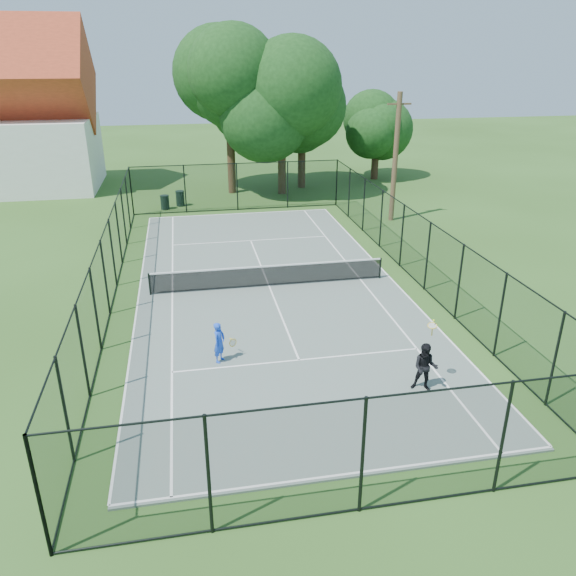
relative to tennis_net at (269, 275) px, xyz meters
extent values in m
plane|color=#2B4C1A|center=(0.00, 0.00, -0.58)|extent=(120.00, 120.00, 0.00)
cube|color=slate|center=(0.00, 0.00, -0.55)|extent=(11.00, 24.00, 0.06)
cylinder|color=black|center=(-5.00, 0.00, -0.04)|extent=(0.08, 0.08, 0.95)
cylinder|color=black|center=(5.00, 0.00, -0.04)|extent=(0.08, 0.08, 0.95)
cube|color=black|center=(0.00, 0.00, -0.04)|extent=(10.00, 0.03, 0.88)
cube|color=white|center=(0.00, 0.00, 0.40)|extent=(10.00, 0.05, 0.06)
cylinder|color=#332114|center=(0.11, 17.89, 1.58)|extent=(0.56, 0.56, 4.32)
sphere|color=#123311|center=(0.11, 17.89, 5.69)|extent=(7.79, 7.79, 7.79)
cylinder|color=#332114|center=(3.58, 16.96, 1.32)|extent=(0.56, 0.56, 3.80)
sphere|color=#123311|center=(3.58, 16.96, 4.93)|extent=(6.82, 6.82, 6.82)
cylinder|color=#332114|center=(5.36, 18.62, 1.30)|extent=(0.56, 0.56, 3.75)
sphere|color=#123311|center=(5.36, 18.62, 4.66)|extent=(5.96, 5.96, 5.96)
cylinder|color=#332114|center=(11.67, 20.49, 0.81)|extent=(0.56, 0.56, 2.77)
sphere|color=#123311|center=(11.67, 20.49, 3.40)|extent=(4.83, 4.83, 4.83)
cylinder|color=black|center=(-4.58, 14.07, -0.15)|extent=(0.54, 0.54, 0.86)
cylinder|color=black|center=(-4.58, 14.07, 0.30)|extent=(0.58, 0.58, 0.05)
cylinder|color=black|center=(-3.60, 14.73, -0.10)|extent=(0.54, 0.54, 0.96)
cylinder|color=black|center=(-3.60, 14.73, 0.40)|extent=(0.58, 0.58, 0.05)
cylinder|color=#4C3823|center=(8.85, 9.00, 3.10)|extent=(0.30, 0.30, 7.35)
cube|color=#4C3823|center=(8.85, 9.00, 6.11)|extent=(1.40, 0.10, 0.10)
imported|color=blue|center=(-2.55, -5.97, 0.17)|extent=(0.56, 0.60, 1.38)
torus|color=gold|center=(-2.10, -5.82, 0.03)|extent=(0.27, 0.18, 0.29)
cylinder|color=silver|center=(-2.10, -5.82, 0.03)|extent=(0.23, 0.15, 0.25)
imported|color=black|center=(3.31, -8.78, 0.24)|extent=(0.92, 0.85, 1.52)
torus|color=gold|center=(3.56, -8.43, 1.43)|extent=(0.30, 0.28, 0.14)
cylinder|color=silver|center=(3.56, -8.43, 1.43)|extent=(0.26, 0.24, 0.11)
sphere|color=#CCE526|center=(3.58, -8.44, 1.60)|extent=(0.07, 0.07, 0.07)
camera|label=1|loc=(-3.32, -22.10, 8.87)|focal=35.00mm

